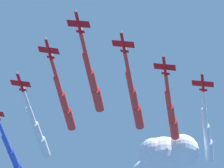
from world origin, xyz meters
The scene contains 8 objects.
jet_lead centered at (-3.34, -7.01, 166.49)m, with size 27.30×41.06×4.46m.
jet_port_inner centered at (1.14, 11.78, 168.54)m, with size 27.87×42.77×4.50m.
jet_starboard_inner centered at (-21.56, -4.14, 170.36)m, with size 27.48×40.93×4.52m.
jet_port_mid centered at (7.58, 26.92, 167.99)m, with size 25.45×38.91×4.48m.
jet_starboard_mid centered at (-39.80, -0.95, 168.40)m, with size 27.71×41.25×4.43m.
jet_port_outer centered at (10.25, 48.23, 170.17)m, with size 28.78×44.43×4.43m.
jet_starboard_outer centered at (-58.34, 2.85, 167.02)m, with size 28.41×42.53×4.45m.
cloud_puff centered at (-11.43, 45.45, 166.47)m, with size 34.48×22.07×22.09m.
Camera 1 is at (86.79, -97.95, 17.20)m, focal length 85.05 mm.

